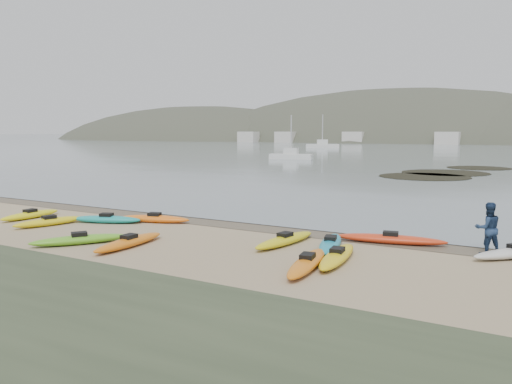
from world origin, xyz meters
The scene contains 5 objects.
ground centered at (0.00, 0.00, 0.00)m, with size 600.00×600.00×0.00m, color tan.
wet_sand centered at (0.00, -0.30, 0.00)m, with size 60.00×60.00×0.00m, color brown.
kayaks centered at (0.35, -3.57, 0.17)m, with size 22.77×9.18×0.34m.
person_east centered at (9.64, -0.80, 0.91)m, with size 0.88×0.69×1.81m, color navy.
kelp_mats centered at (3.06, 33.91, 0.03)m, with size 10.79×21.79×0.04m.
Camera 1 is at (11.03, -19.39, 4.23)m, focal length 35.00 mm.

